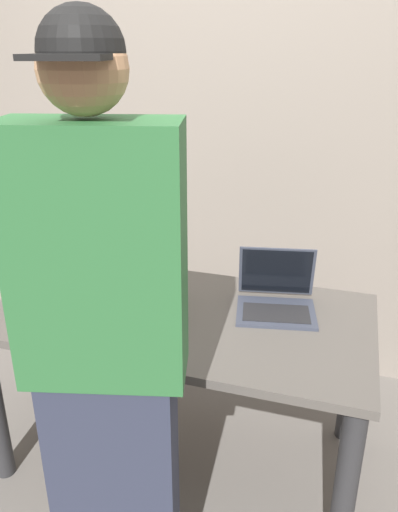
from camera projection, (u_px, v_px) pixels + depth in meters
name	position (u px, v px, depth m)	size (l,w,h in m)	color
ground_plane	(182.00, 452.00, 2.26)	(8.00, 8.00, 0.00)	slate
desk	(181.00, 339.00, 2.03)	(1.49, 0.78, 0.72)	#56514C
laptop	(276.00, 296.00, 2.00)	(0.35, 0.34, 0.23)	#383D4C
beer_bottle_green	(171.00, 277.00, 2.01)	(0.06, 0.06, 0.30)	#1E5123
beer_bottle_amber	(143.00, 268.00, 2.07)	(0.07, 0.07, 0.32)	#333333
beer_bottle_dark	(155.00, 286.00, 1.95)	(0.07, 0.07, 0.29)	brown
person_figure	(107.00, 361.00, 1.34)	(0.46, 0.33, 1.77)	#2D3347
back_wall	(238.00, 129.00, 2.57)	(6.00, 0.10, 2.60)	gray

